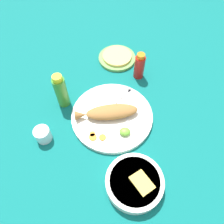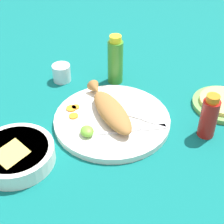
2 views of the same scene
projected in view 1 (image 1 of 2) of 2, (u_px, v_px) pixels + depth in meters
The scene contains 15 objects.
ground_plane at pixel (112, 117), 0.90m from camera, with size 4.00×4.00×0.00m, color #0C605B.
main_plate at pixel (112, 116), 0.89m from camera, with size 0.33×0.33×0.02m, color silver.
fried_fish at pixel (109, 112), 0.87m from camera, with size 0.25×0.09×0.04m.
fork_near at pixel (119, 99), 0.93m from camera, with size 0.14×0.15×0.00m.
fork_far at pixel (129, 104), 0.91m from camera, with size 0.04×0.18×0.00m.
carrot_slice_near at pixel (92, 134), 0.83m from camera, with size 0.02×0.02×0.00m, color orange.
carrot_slice_mid at pixel (93, 137), 0.82m from camera, with size 0.03×0.03×0.00m, color orange.
carrot_slice_far at pixel (102, 137), 0.82m from camera, with size 0.03×0.03×0.00m, color orange.
lime_wedge_main at pixel (125, 132), 0.83m from camera, with size 0.04×0.04×0.02m, color #6BB233.
hot_sauce_bottle_red at pixel (139, 66), 0.98m from camera, with size 0.05×0.05×0.13m.
hot_sauce_bottle_green at pixel (61, 91), 0.87m from camera, with size 0.05×0.05×0.16m.
salt_cup at pixel (43, 135), 0.82m from camera, with size 0.06×0.06×0.06m.
guacamole_bowl at pixel (134, 182), 0.73m from camera, with size 0.19×0.19×0.06m.
tortilla_plate at pixel (117, 58), 1.08m from camera, with size 0.18×0.18×0.01m, color #6B9E4C.
tortilla_stack at pixel (117, 56), 1.07m from camera, with size 0.14×0.14×0.01m, color #E0C666.
Camera 1 is at (-0.01, -0.48, 0.76)m, focal length 35.00 mm.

